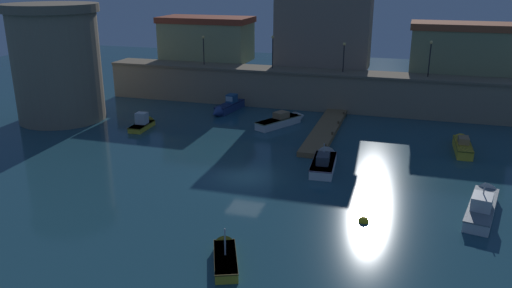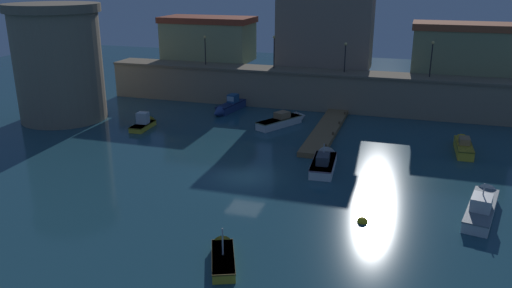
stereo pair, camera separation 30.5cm
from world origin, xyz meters
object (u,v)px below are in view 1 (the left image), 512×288
quay_lamp_0 (203,45)px  moored_boat_0 (462,144)px  moored_boat_8 (325,161)px  moored_boat_2 (144,123)px  quay_lamp_1 (273,47)px  moored_boat_4 (483,203)px  moored_boat_1 (225,254)px  quay_lamp_3 (430,53)px  moored_boat_5 (284,120)px  quay_lamp_2 (344,52)px  mooring_buoy_0 (364,222)px  fortress_tower (57,63)px  moored_boat_6 (227,107)px

quay_lamp_0 → moored_boat_0: bearing=-20.7°
moored_boat_8 → moored_boat_2: bearing=69.9°
quay_lamp_1 → moored_boat_4: 30.84m
moored_boat_1 → moored_boat_4: 16.94m
moored_boat_0 → quay_lamp_3: bearing=14.4°
moored_boat_5 → moored_boat_8: 11.76m
moored_boat_1 → quay_lamp_2: bearing=-24.8°
quay_lamp_1 → moored_boat_2: quay_lamp_1 is taller
quay_lamp_2 → moored_boat_0: 16.78m
quay_lamp_0 → moored_boat_8: size_ratio=0.56×
moored_boat_2 → quay_lamp_0: bearing=-7.7°
moored_boat_4 → quay_lamp_2: bearing=40.0°
moored_boat_0 → mooring_buoy_0: size_ratio=8.85×
quay_lamp_3 → moored_boat_5: (-13.22, -7.61, -6.08)m
moored_boat_5 → mooring_buoy_0: 21.23m
fortress_tower → moored_boat_6: size_ratio=1.83×
quay_lamp_0 → moored_boat_2: quay_lamp_0 is taller
fortress_tower → quay_lamp_2: (26.68, 12.25, 0.46)m
moored_boat_6 → moored_boat_8: 18.48m
quay_lamp_2 → quay_lamp_3: quay_lamp_3 is taller
moored_boat_4 → moored_boat_5: (-16.69, 15.07, -0.02)m
moored_boat_4 → quay_lamp_3: bearing=20.5°
fortress_tower → moored_boat_2: size_ratio=2.72×
quay_lamp_2 → moored_boat_6: (-11.61, -4.60, -5.73)m
moored_boat_1 → quay_lamp_3: bearing=-39.4°
quay_lamp_0 → moored_boat_0: 30.30m
moored_boat_4 → fortress_tower: bearing=86.8°
moored_boat_0 → moored_boat_6: (-23.34, 5.91, 0.07)m
quay_lamp_0 → moored_boat_6: bearing=-45.8°
fortress_tower → quay_lamp_2: 29.37m
quay_lamp_2 → moored_boat_8: bearing=-85.9°
quay_lamp_0 → moored_boat_1: (14.74, -32.90, -6.07)m
quay_lamp_0 → moored_boat_8: 25.58m
moored_boat_0 → moored_boat_4: moored_boat_4 is taller
moored_boat_2 → moored_boat_5: (12.71, 4.91, 0.04)m
moored_boat_5 → moored_boat_0: bearing=-71.7°
quay_lamp_0 → quay_lamp_2: quay_lamp_0 is taller
quay_lamp_0 → mooring_buoy_0: bearing=-51.3°
quay_lamp_1 → mooring_buoy_0: 30.23m
quay_lamp_3 → moored_boat_5: size_ratio=0.57×
moored_boat_0 → moored_boat_1: (-13.06, -22.39, -0.17)m
quay_lamp_1 → moored_boat_8: 20.94m
quay_lamp_2 → moored_boat_5: 10.58m
fortress_tower → quay_lamp_3: fortress_tower is taller
moored_boat_5 → quay_lamp_3: bearing=-31.6°
quay_lamp_3 → mooring_buoy_0: quay_lamp_3 is taller
fortress_tower → moored_boat_8: 29.02m
quay_lamp_1 → moored_boat_4: quay_lamp_1 is taller
moored_boat_8 → mooring_buoy_0: moored_boat_8 is taller
quay_lamp_3 → moored_boat_8: quay_lamp_3 is taller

